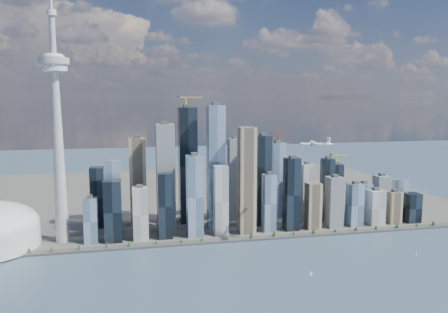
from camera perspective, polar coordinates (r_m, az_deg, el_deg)
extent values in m
plane|color=#354F5D|center=(662.98, 3.32, -17.91)|extent=(4000.00, 4000.00, 0.00)
cube|color=#383838|center=(888.39, -1.00, -10.99)|extent=(1100.00, 22.00, 4.00)
cube|color=#4C4C47|center=(1317.58, -4.72, -4.84)|extent=(1400.00, 900.00, 3.00)
cylinder|color=#3F2D1E|center=(903.04, -26.62, -11.29)|extent=(1.00, 1.00, 2.40)
cone|color=#1D3F16|center=(901.93, -26.63, -11.08)|extent=(7.20, 7.20, 8.00)
cylinder|color=#3F2D1E|center=(884.85, -21.08, -11.37)|extent=(1.00, 1.00, 2.40)
cone|color=#1D3F16|center=(883.72, -21.09, -11.15)|extent=(7.20, 7.20, 8.00)
cylinder|color=#3F2D1E|center=(874.91, -15.35, -11.34)|extent=(1.00, 1.00, 2.40)
cone|color=#1D3F16|center=(873.76, -15.36, -11.12)|extent=(7.20, 7.20, 8.00)
cylinder|color=#3F2D1E|center=(873.49, -9.56, -11.20)|extent=(1.00, 1.00, 2.40)
cone|color=#1D3F16|center=(872.34, -9.57, -10.98)|extent=(7.20, 7.20, 8.00)
cylinder|color=#3F2D1E|center=(880.64, -3.82, -10.95)|extent=(1.00, 1.00, 2.40)
cone|color=#1D3F16|center=(879.50, -3.82, -10.73)|extent=(7.20, 7.20, 8.00)
cylinder|color=#3F2D1E|center=(896.15, 1.77, -10.61)|extent=(1.00, 1.00, 2.40)
cone|color=#1D3F16|center=(895.03, 1.77, -10.39)|extent=(7.20, 7.20, 8.00)
cylinder|color=#3F2D1E|center=(919.60, 7.11, -10.18)|extent=(1.00, 1.00, 2.40)
cone|color=#1D3F16|center=(918.51, 7.11, -9.97)|extent=(7.20, 7.20, 8.00)
cylinder|color=#3F2D1E|center=(950.41, 12.13, -9.70)|extent=(1.00, 1.00, 2.40)
cone|color=#1D3F16|center=(949.35, 12.14, -9.49)|extent=(7.20, 7.20, 8.00)
cylinder|color=#3F2D1E|center=(987.88, 16.79, -9.19)|extent=(1.00, 1.00, 2.40)
cone|color=#1D3F16|center=(986.86, 16.79, -8.99)|extent=(7.20, 7.20, 8.00)
cylinder|color=#3F2D1E|center=(1031.29, 21.07, -8.67)|extent=(1.00, 1.00, 2.40)
cone|color=#1D3F16|center=(1030.32, 21.07, -8.47)|extent=(7.20, 7.20, 8.00)
cylinder|color=#3F2D1E|center=(1079.93, 24.97, -8.15)|extent=(1.00, 1.00, 2.40)
cone|color=#1D3F16|center=(1079.00, 24.98, -7.96)|extent=(7.20, 7.20, 8.00)
cube|color=black|center=(895.45, -14.27, -6.91)|extent=(34.00, 34.00, 122.80)
cube|color=slate|center=(940.13, -14.18, -5.16)|extent=(30.00, 30.00, 156.29)
cube|color=beige|center=(896.66, -11.03, -7.35)|extent=(30.00, 30.00, 106.05)
cube|color=tan|center=(989.19, -11.20, -3.29)|extent=(36.00, 36.00, 195.36)
cube|color=slate|center=(934.20, -7.80, -2.81)|extent=(38.00, 38.00, 228.85)
cube|color=black|center=(895.43, -7.51, -6.37)|extent=(28.00, 28.00, 133.96)
cube|color=slate|center=(897.17, -4.01, -5.19)|extent=(32.00, 32.00, 167.45)
cube|color=black|center=(990.60, -4.88, -1.19)|extent=(40.00, 40.00, 262.34)
cube|color=slate|center=(944.84, -1.16, -1.42)|extent=(36.00, 36.00, 267.92)
cube|color=beige|center=(908.63, -0.55, -5.73)|extent=(28.00, 28.00, 145.12)
cube|color=tan|center=(912.62, 2.84, -3.17)|extent=(34.00, 34.00, 223.27)
cube|color=slate|center=(1015.83, 1.32, -3.02)|extent=(30.00, 30.00, 189.78)
cube|color=black|center=(976.83, 5.21, -3.14)|extent=(32.00, 32.00, 200.94)
cube|color=slate|center=(938.52, 6.08, -6.04)|extent=(26.00, 26.00, 122.80)
cube|color=black|center=(951.09, 8.97, -4.88)|extent=(30.00, 30.00, 156.29)
cube|color=slate|center=(1045.54, 6.94, -3.08)|extent=(34.00, 34.00, 178.61)
cube|color=beige|center=(1017.03, 10.60, -4.74)|extent=(28.00, 28.00, 133.96)
cube|color=tan|center=(976.06, 11.70, -6.30)|extent=(30.00, 30.00, 100.47)
cube|color=slate|center=(995.50, 14.36, -5.78)|extent=(32.00, 32.00, 111.63)
cube|color=black|center=(1035.79, 13.17, -4.27)|extent=(26.00, 26.00, 145.12)
cube|color=slate|center=(1020.19, 16.88, -6.03)|extent=(30.00, 30.00, 94.89)
cube|color=black|center=(1107.90, 14.30, -4.12)|extent=(28.00, 28.00, 122.80)
cube|color=slate|center=(1087.90, 17.92, -5.53)|extent=(30.00, 30.00, 83.73)
cube|color=beige|center=(1046.76, 19.28, -6.26)|extent=(34.00, 34.00, 78.14)
cube|color=tan|center=(1071.06, 21.34, -6.20)|extent=(28.00, 28.00, 72.56)
cube|color=slate|center=(1108.89, 19.96, -4.93)|extent=(30.00, 30.00, 100.47)
cube|color=black|center=(1096.67, 23.31, -6.13)|extent=(32.00, 32.00, 66.98)
cube|color=slate|center=(1134.20, 21.89, -5.03)|extent=(26.00, 26.00, 89.31)
cube|color=black|center=(998.64, -16.35, -5.15)|extent=(30.00, 30.00, 133.96)
cube|color=slate|center=(902.44, -16.80, -7.99)|extent=(26.00, 26.00, 89.31)
cube|color=yellow|center=(978.97, -4.97, 7.06)|extent=(3.00, 3.00, 22.00)
cube|color=yellow|center=(979.96, -4.50, 7.71)|extent=(55.00, 2.20, 2.20)
cube|color=#383838|center=(977.06, -5.95, 7.81)|extent=(6.00, 4.00, 4.00)
cube|color=#A12817|center=(1031.69, 7.03, 2.41)|extent=(3.00, 3.00, 22.00)
cube|color=#A12817|center=(1033.11, 7.42, 3.02)|extent=(48.00, 2.20, 2.20)
cube|color=#383838|center=(1026.02, 6.28, 3.12)|extent=(6.00, 4.00, 4.00)
cube|color=yellow|center=(1095.73, 14.42, -0.41)|extent=(3.00, 3.00, 22.00)
cube|color=yellow|center=(1097.29, 14.76, 0.17)|extent=(45.00, 2.20, 2.20)
cube|color=#383838|center=(1088.13, 13.81, 0.24)|extent=(6.00, 4.00, 4.00)
cone|color=#ACADA7|center=(904.86, -20.78, -0.02)|extent=(26.00, 26.00, 340.00)
cylinder|color=silver|center=(899.61, -21.30, 10.78)|extent=(48.00, 48.00, 14.00)
cylinder|color=#ACADA7|center=(900.45, -21.34, 11.54)|extent=(56.00, 56.00, 12.00)
ellipsoid|color=silver|center=(901.10, -21.37, 12.05)|extent=(40.00, 40.00, 14.00)
cylinder|color=#ACADA7|center=(905.40, -21.49, 14.57)|extent=(11.00, 11.00, 80.00)
cylinder|color=silver|center=(911.44, -21.62, 17.06)|extent=(18.00, 18.00, 10.00)
cylinder|color=white|center=(822.04, 11.81, 1.56)|extent=(52.84, 18.37, 6.49)
cone|color=white|center=(817.48, 9.92, 1.58)|extent=(8.40, 7.94, 6.49)
cone|color=white|center=(827.69, 13.74, 1.55)|extent=(11.36, 8.64, 6.49)
cube|color=white|center=(821.32, 11.67, 1.80)|extent=(20.88, 57.16, 1.01)
cylinder|color=white|center=(810.57, 11.81, 1.61)|extent=(11.70, 6.10, 3.65)
cylinder|color=white|center=(832.40, 11.53, 1.77)|extent=(11.70, 6.10, 3.65)
cylinder|color=#3F3F3F|center=(809.48, 11.39, 1.61)|extent=(2.15, 7.97, 8.12)
cylinder|color=#3F3F3F|center=(831.34, 11.12, 1.77)|extent=(2.15, 7.97, 8.12)
cube|color=white|center=(826.40, 13.55, 1.99)|extent=(5.72, 2.09, 11.16)
cube|color=white|center=(825.88, 13.56, 2.39)|extent=(8.52, 18.80, 0.71)
cube|color=white|center=(748.08, 11.25, -14.94)|extent=(5.59, 2.16, 0.73)
cylinder|color=#999999|center=(746.50, 11.26, -14.64)|extent=(0.22, 0.22, 8.18)
cube|color=white|center=(890.13, 23.75, -11.73)|extent=(5.72, 3.74, 0.74)
cylinder|color=#999999|center=(888.78, 23.77, -11.47)|extent=(0.22, 0.22, 8.29)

